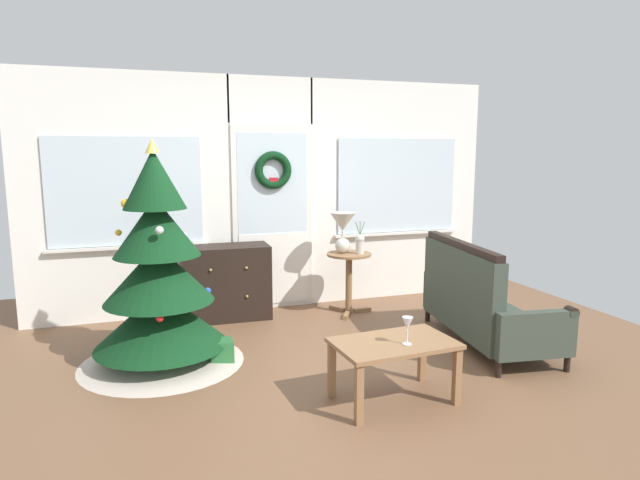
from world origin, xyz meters
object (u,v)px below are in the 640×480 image
(coffee_table, at_px, (394,350))
(christmas_tree, at_px, (159,286))
(settee_sofa, at_px, (479,304))
(side_table, at_px, (349,271))
(dresser_cabinet, at_px, (226,282))
(flower_vase, at_px, (360,243))
(table_lamp, at_px, (343,227))
(gift_box, at_px, (221,351))
(wine_glass, at_px, (407,325))

(coffee_table, bearing_deg, christmas_tree, 140.40)
(settee_sofa, height_order, side_table, settee_sofa)
(side_table, bearing_deg, dresser_cabinet, 169.31)
(dresser_cabinet, height_order, side_table, dresser_cabinet)
(side_table, xyz_separation_m, flower_vase, (0.10, -0.06, 0.31))
(table_lamp, height_order, coffee_table, table_lamp)
(gift_box, bearing_deg, coffee_table, -46.49)
(table_lamp, distance_m, coffee_table, 2.24)
(settee_sofa, distance_m, wine_glass, 1.50)
(side_table, height_order, table_lamp, table_lamp)
(settee_sofa, bearing_deg, gift_box, 172.42)
(dresser_cabinet, xyz_separation_m, flower_vase, (1.39, -0.30, 0.39))
(coffee_table, bearing_deg, wine_glass, -56.50)
(settee_sofa, distance_m, coffee_table, 1.49)
(dresser_cabinet, distance_m, coffee_table, 2.46)
(dresser_cabinet, distance_m, wine_glass, 2.57)
(settee_sofa, height_order, gift_box, settee_sofa)
(christmas_tree, relative_size, gift_box, 9.63)
(flower_vase, relative_size, wine_glass, 1.79)
(christmas_tree, height_order, wine_glass, christmas_tree)
(table_lamp, height_order, flower_vase, table_lamp)
(settee_sofa, distance_m, side_table, 1.50)
(coffee_table, bearing_deg, flower_vase, 73.84)
(christmas_tree, bearing_deg, wine_glass, -40.41)
(flower_vase, bearing_deg, side_table, 149.04)
(table_lamp, xyz_separation_m, wine_glass, (-0.37, -2.21, -0.37))
(christmas_tree, distance_m, coffee_table, 1.99)
(christmas_tree, xyz_separation_m, table_lamp, (1.95, 0.86, 0.29))
(side_table, bearing_deg, table_lamp, 146.31)
(settee_sofa, xyz_separation_m, wine_glass, (-1.20, -0.88, 0.20))
(side_table, distance_m, table_lamp, 0.48)
(settee_sofa, bearing_deg, coffee_table, -147.40)
(settee_sofa, relative_size, wine_glass, 8.53)
(dresser_cabinet, bearing_deg, flower_vase, -12.32)
(christmas_tree, height_order, dresser_cabinet, christmas_tree)
(side_table, distance_m, wine_glass, 2.21)
(table_lamp, bearing_deg, settee_sofa, -58.02)
(dresser_cabinet, distance_m, gift_box, 1.28)
(dresser_cabinet, xyz_separation_m, settee_sofa, (2.06, -1.53, -0.01))
(wine_glass, bearing_deg, coffee_table, 123.50)
(settee_sofa, height_order, flower_vase, flower_vase)
(christmas_tree, xyz_separation_m, dresser_cabinet, (0.71, 1.07, -0.27))
(christmas_tree, xyz_separation_m, coffee_table, (1.52, -1.26, -0.29))
(dresser_cabinet, distance_m, settee_sofa, 2.56)
(flower_vase, bearing_deg, settee_sofa, -61.43)
(flower_vase, distance_m, gift_box, 2.00)
(settee_sofa, xyz_separation_m, side_table, (-0.77, 1.28, 0.10))
(christmas_tree, height_order, gift_box, christmas_tree)
(dresser_cabinet, bearing_deg, table_lamp, -9.40)
(dresser_cabinet, bearing_deg, coffee_table, -70.91)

